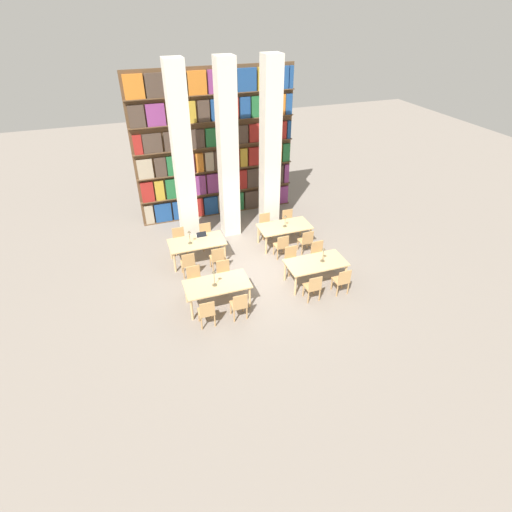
{
  "coord_description": "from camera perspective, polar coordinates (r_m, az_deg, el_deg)",
  "views": [
    {
      "loc": [
        -3.44,
        -9.91,
        7.48
      ],
      "look_at": [
        0.0,
        -0.12,
        0.67
      ],
      "focal_mm": 28.0,
      "sensor_mm": 36.0,
      "label": 1
    }
  ],
  "objects": [
    {
      "name": "reading_table_1",
      "position": [
        12.18,
        8.54,
        -1.19
      ],
      "size": [
        1.82,
        0.95,
        0.74
      ],
      "color": "tan",
      "rests_on": "ground_plane"
    },
    {
      "name": "chair_7",
      "position": [
        13.04,
        8.91,
        0.32
      ],
      "size": [
        0.42,
        0.4,
        0.88
      ],
      "rotation": [
        0.0,
        0.0,
        3.14
      ],
      "color": "tan",
      "rests_on": "ground_plane"
    },
    {
      "name": "ground_plane",
      "position": [
        12.89,
        -0.17,
        -2.21
      ],
      "size": [
        40.0,
        40.0,
        0.0
      ],
      "primitive_type": "plane",
      "color": "gray"
    },
    {
      "name": "chair_6",
      "position": [
        11.97,
        12.17,
        -3.4
      ],
      "size": [
        0.42,
        0.4,
        0.88
      ],
      "color": "tan",
      "rests_on": "ground_plane"
    },
    {
      "name": "chair_8",
      "position": [
        12.61,
        -9.67,
        -1.01
      ],
      "size": [
        0.42,
        0.4,
        0.88
      ],
      "color": "tan",
      "rests_on": "ground_plane"
    },
    {
      "name": "chair_2",
      "position": [
        10.85,
        -2.42,
        -6.95
      ],
      "size": [
        0.42,
        0.4,
        0.88
      ],
      "color": "tan",
      "rests_on": "ground_plane"
    },
    {
      "name": "pillar_left",
      "position": [
        13.57,
        -10.44,
        13.46
      ],
      "size": [
        0.61,
        0.61,
        6.0
      ],
      "color": "silver",
      "rests_on": "ground_plane"
    },
    {
      "name": "chair_9",
      "position": [
        13.88,
        -10.89,
        2.31
      ],
      "size": [
        0.42,
        0.4,
        0.88
      ],
      "rotation": [
        0.0,
        0.0,
        3.14
      ],
      "color": "tan",
      "rests_on": "ground_plane"
    },
    {
      "name": "chair_10",
      "position": [
        12.74,
        -5.56,
        -0.24
      ],
      "size": [
        0.42,
        0.4,
        0.88
      ],
      "color": "tan",
      "rests_on": "ground_plane"
    },
    {
      "name": "desk_lamp_1",
      "position": [
        12.05,
        9.61,
        0.54
      ],
      "size": [
        0.14,
        0.14,
        0.47
      ],
      "color": "brown",
      "rests_on": "reading_table_1"
    },
    {
      "name": "pillar_center",
      "position": [
        13.87,
        -4.06,
        14.35
      ],
      "size": [
        0.61,
        0.61,
        6.0
      ],
      "color": "silver",
      "rests_on": "ground_plane"
    },
    {
      "name": "chair_3",
      "position": [
        12.01,
        -4.57,
        -2.53
      ],
      "size": [
        0.42,
        0.4,
        0.88
      ],
      "rotation": [
        0.0,
        0.0,
        3.14
      ],
      "color": "tan",
      "rests_on": "ground_plane"
    },
    {
      "name": "desk_lamp_3",
      "position": [
        13.79,
        4.19,
        5.32
      ],
      "size": [
        0.14,
        0.14,
        0.44
      ],
      "color": "brown",
      "rests_on": "reading_table_3"
    },
    {
      "name": "bookshelf_bank",
      "position": [
        15.49,
        -5.7,
        15.1
      ],
      "size": [
        6.07,
        0.35,
        5.5
      ],
      "color": "brown",
      "rests_on": "ground_plane"
    },
    {
      "name": "pillar_right",
      "position": [
        14.33,
        2.03,
        15.03
      ],
      "size": [
        0.61,
        0.61,
        6.0
      ],
      "color": "silver",
      "rests_on": "ground_plane"
    },
    {
      "name": "reading_table_0",
      "position": [
        11.23,
        -5.57,
        -4.29
      ],
      "size": [
        1.82,
        0.95,
        0.74
      ],
      "color": "tan",
      "rests_on": "ground_plane"
    },
    {
      "name": "chair_14",
      "position": [
        13.68,
        7.15,
        2.19
      ],
      "size": [
        0.42,
        0.4,
        0.88
      ],
      "color": "tan",
      "rests_on": "ground_plane"
    },
    {
      "name": "reading_table_3",
      "position": [
        13.99,
        4.09,
        4.01
      ],
      "size": [
        1.82,
        0.95,
        0.74
      ],
      "color": "tan",
      "rests_on": "ground_plane"
    },
    {
      "name": "chair_1",
      "position": [
        11.87,
        -8.76,
        -3.34
      ],
      "size": [
        0.42,
        0.4,
        0.88
      ],
      "rotation": [
        0.0,
        0.0,
        3.14
      ],
      "color": "tan",
      "rests_on": "ground_plane"
    },
    {
      "name": "chair_5",
      "position": [
        12.67,
        5.14,
        -0.44
      ],
      "size": [
        0.42,
        0.4,
        0.88
      ],
      "rotation": [
        0.0,
        0.0,
        3.14
      ],
      "color": "tan",
      "rests_on": "ground_plane"
    },
    {
      "name": "chair_4",
      "position": [
        11.57,
        8.15,
        -4.36
      ],
      "size": [
        0.42,
        0.4,
        0.88
      ],
      "color": "tan",
      "rests_on": "ground_plane"
    },
    {
      "name": "chair_0",
      "position": [
        10.7,
        -7.06,
        -7.93
      ],
      "size": [
        0.42,
        0.4,
        0.88
      ],
      "color": "tan",
      "rests_on": "ground_plane"
    },
    {
      "name": "desk_lamp_2",
      "position": [
        12.94,
        -9.5,
        3.0
      ],
      "size": [
        0.14,
        0.14,
        0.47
      ],
      "color": "brown",
      "rests_on": "reading_table_2"
    },
    {
      "name": "chair_13",
      "position": [
        14.56,
        1.39,
        4.5
      ],
      "size": [
        0.42,
        0.4,
        0.88
      ],
      "rotation": [
        0.0,
        0.0,
        3.14
      ],
      "color": "tan",
      "rests_on": "ground_plane"
    },
    {
      "name": "chair_12",
      "position": [
        13.34,
        3.66,
        1.54
      ],
      "size": [
        0.42,
        0.4,
        0.88
      ],
      "color": "tan",
      "rests_on": "ground_plane"
    },
    {
      "name": "desk_lamp_0",
      "position": [
        10.94,
        -6.01,
        -2.78
      ],
      "size": [
        0.14,
        0.14,
        0.49
      ],
      "color": "brown",
      "rests_on": "reading_table_0"
    },
    {
      "name": "chair_15",
      "position": [
        14.86,
        4.65,
        5.04
      ],
      "size": [
        0.42,
        0.4,
        0.88
      ],
      "rotation": [
        0.0,
        0.0,
        3.14
      ],
      "color": "tan",
      "rests_on": "ground_plane"
    },
    {
      "name": "reading_table_2",
      "position": [
        13.2,
        -8.44,
        1.76
      ],
      "size": [
        1.82,
        0.95,
        0.74
      ],
      "color": "tan",
      "rests_on": "ground_plane"
    },
    {
      "name": "laptop",
      "position": [
        13.4,
        -7.85,
        2.95
      ],
      "size": [
        0.32,
        0.22,
        0.21
      ],
      "rotation": [
        0.0,
        0.0,
        3.14
      ],
      "color": "silver",
      "rests_on": "reading_table_2"
    },
    {
      "name": "chair_11",
      "position": [
        14.01,
        -7.13,
        2.99
      ],
      "size": [
        0.42,
        0.4,
        0.88
      ],
      "rotation": [
        0.0,
        0.0,
        3.14
      ],
      "color": "tan",
      "rests_on": "ground_plane"
    }
  ]
}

